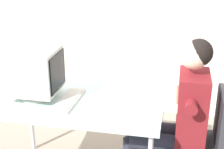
# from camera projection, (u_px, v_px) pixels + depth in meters

# --- Properties ---
(desk) EXTENTS (1.32, 0.75, 0.74)m
(desk) POSITION_uv_depth(u_px,v_px,m) (81.00, 107.00, 2.72)
(desk) COLOR #B7B7BC
(desk) RESTS_ON ground_plane
(crt_monitor) EXTENTS (0.40, 0.36, 0.42)m
(crt_monitor) POSITION_uv_depth(u_px,v_px,m) (34.00, 71.00, 2.68)
(crt_monitor) COLOR silver
(crt_monitor) RESTS_ON desk
(keyboard) EXTENTS (0.16, 0.43, 0.03)m
(keyboard) POSITION_uv_depth(u_px,v_px,m) (69.00, 100.00, 2.68)
(keyboard) COLOR silver
(keyboard) RESTS_ON desk
(office_chair) EXTENTS (0.43, 0.43, 0.89)m
(office_chair) POSITION_uv_depth(u_px,v_px,m) (201.00, 138.00, 2.64)
(office_chair) COLOR #4C4C51
(office_chair) RESTS_ON ground_plane
(person_seated) EXTENTS (0.75, 0.55, 1.29)m
(person_seated) POSITION_uv_depth(u_px,v_px,m) (176.00, 112.00, 2.60)
(person_seated) COLOR maroon
(person_seated) RESTS_ON ground_plane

